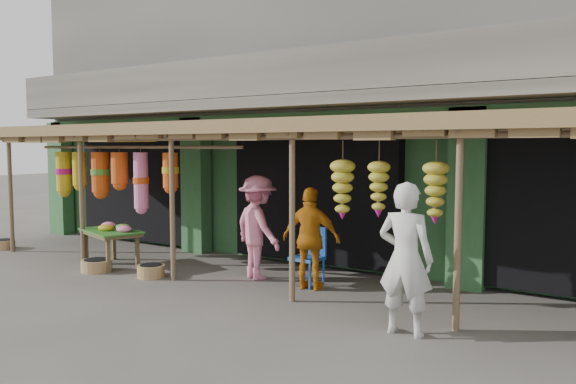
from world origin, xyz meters
The scene contains 11 objects.
ground centered at (0.00, 0.00, 0.00)m, with size 80.00×80.00×0.00m, color #514C47.
building centered at (0.00, 4.87, 3.37)m, with size 16.40×6.80×7.00m.
awning centered at (-0.15, 0.80, 2.57)m, with size 14.00×2.70×2.79m.
flower_table centered at (-3.37, 0.02, 0.68)m, with size 1.58×1.20×0.84m.
blue_chair centered at (0.69, 0.86, 0.55)m, with size 0.51×0.52×0.99m.
basket_left centered at (-7.00, -0.13, 0.10)m, with size 0.50×0.50×0.21m, color olive.
basket_mid centered at (-3.23, -0.48, 0.11)m, with size 0.57×0.57×0.22m, color #A18348.
basket_right centered at (-2.00, -0.26, 0.11)m, with size 0.49×0.49×0.22m, color #AA834F.
person_front centered at (3.00, -0.70, 0.96)m, with size 0.70×0.46×1.93m, color silver.
person_vendor centered at (0.86, 0.59, 0.85)m, with size 0.99×0.41×1.70m, color #C87412.
person_shopper centered at (-0.33, 0.74, 0.92)m, with size 1.19×0.69×1.85m, color pink.
Camera 1 is at (5.54, -7.28, 2.36)m, focal length 35.00 mm.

